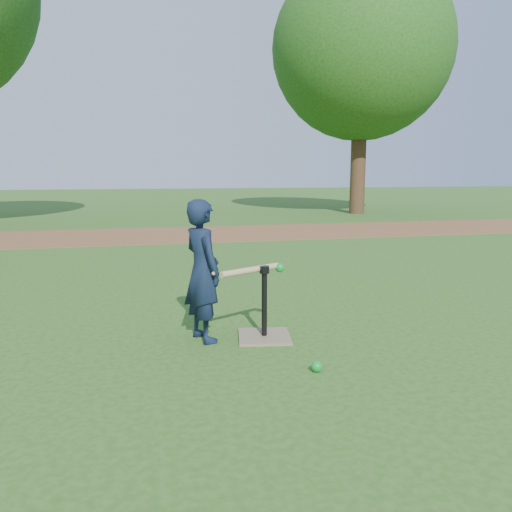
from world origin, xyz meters
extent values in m
plane|color=#285116|center=(0.00, 0.00, 0.00)|extent=(80.00, 80.00, 0.00)
cube|color=brown|center=(0.00, 7.50, 0.01)|extent=(24.00, 3.00, 0.01)
imported|color=#111C33|center=(-0.25, 0.29, 0.58)|extent=(0.41, 0.50, 1.17)
sphere|color=#0D912A|center=(0.43, -0.57, 0.04)|extent=(0.08, 0.08, 0.08)
cube|color=#7F6C50|center=(0.25, 0.22, 0.01)|extent=(0.50, 0.50, 0.02)
cylinder|color=black|center=(0.25, 0.22, 0.30)|extent=(0.05, 0.05, 0.55)
cylinder|color=black|center=(0.25, 0.22, 0.58)|extent=(0.08, 0.08, 0.06)
cylinder|color=tan|center=(0.13, 0.20, 0.59)|extent=(0.55, 0.33, 0.05)
sphere|color=tan|center=(-0.17, 0.16, 0.59)|extent=(0.06, 0.06, 0.06)
sphere|color=#0D912A|center=(0.41, 0.32, 0.58)|extent=(0.08, 0.08, 0.08)
cylinder|color=#382316|center=(6.50, 12.00, 1.71)|extent=(0.50, 0.50, 3.42)
sphere|color=#285B19|center=(6.50, 12.00, 5.30)|extent=(5.80, 5.80, 5.80)
camera|label=1|loc=(-0.75, -3.68, 1.37)|focal=35.00mm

